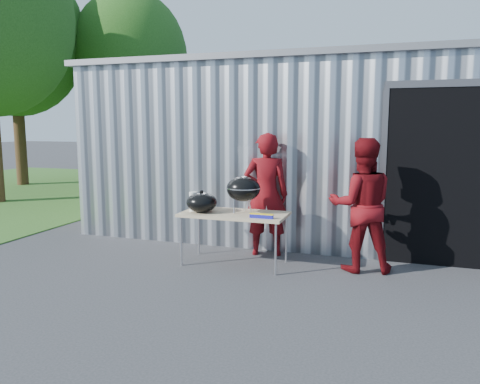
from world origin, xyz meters
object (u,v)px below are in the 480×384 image
(kettle_grill, at_px, (243,184))
(person_bystander, at_px, (361,205))
(folding_table, at_px, (234,216))
(person_cook, at_px, (266,195))

(kettle_grill, relative_size, person_bystander, 0.52)
(folding_table, relative_size, person_cook, 0.80)
(person_bystander, bearing_deg, folding_table, -4.34)
(person_bystander, bearing_deg, kettle_grill, -4.93)
(kettle_grill, distance_m, person_bystander, 1.65)
(person_cook, bearing_deg, person_bystander, 151.26)
(person_cook, height_order, person_bystander, person_cook)
(folding_table, relative_size, kettle_grill, 1.58)
(kettle_grill, bearing_deg, folding_table, -163.32)
(kettle_grill, xyz_separation_m, person_cook, (0.17, 0.59, -0.23))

